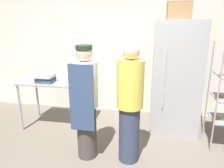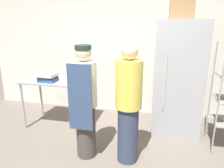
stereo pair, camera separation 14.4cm
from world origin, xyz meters
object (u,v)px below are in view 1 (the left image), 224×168
object	(u,v)px
blender_pitcher	(72,72)
binder_stack	(45,78)
cardboard_storage_box	(179,11)
person_baker	(86,102)
refrigerator	(176,78)
donut_box	(69,82)
person_customer	(130,104)

from	to	relation	value
blender_pitcher	binder_stack	xyz separation A→B (m)	(-0.36, -0.31, -0.05)
cardboard_storage_box	person_baker	distance (m)	2.09
person_baker	refrigerator	bearing A→B (deg)	40.20
donut_box	person_baker	bearing A→B (deg)	-52.59
refrigerator	blender_pitcher	bearing A→B (deg)	-177.31
binder_stack	cardboard_storage_box	size ratio (longest dim) A/B	0.82
person_customer	donut_box	bearing A→B (deg)	150.74
donut_box	binder_stack	world-z (taller)	donut_box
donut_box	person_baker	xyz separation A→B (m)	(0.48, -0.63, -0.09)
refrigerator	person_baker	bearing A→B (deg)	-139.80
donut_box	person_baker	distance (m)	0.80
refrigerator	cardboard_storage_box	xyz separation A→B (m)	(-0.03, 0.04, 1.10)
person_customer	binder_stack	bearing A→B (deg)	156.39
refrigerator	cardboard_storage_box	distance (m)	1.10
blender_pitcher	person_baker	bearing A→B (deg)	-60.91
donut_box	blender_pitcher	xyz separation A→B (m)	(-0.08, 0.37, 0.07)
cardboard_storage_box	person_customer	xyz separation A→B (m)	(-0.65, -1.11, -1.22)
refrigerator	binder_stack	world-z (taller)	refrigerator
refrigerator	person_baker	xyz separation A→B (m)	(-1.29, -1.09, -0.13)
refrigerator	binder_stack	size ratio (longest dim) A/B	6.28
refrigerator	binder_stack	distance (m)	2.25
blender_pitcher	person_customer	xyz separation A→B (m)	(1.16, -0.98, -0.16)
refrigerator	person_baker	size ratio (longest dim) A/B	1.20
refrigerator	blender_pitcher	xyz separation A→B (m)	(-1.85, -0.09, 0.04)
refrigerator	person_customer	xyz separation A→B (m)	(-0.69, -1.07, -0.12)
person_customer	cardboard_storage_box	bearing A→B (deg)	59.51
cardboard_storage_box	person_baker	size ratio (longest dim) A/B	0.23
blender_pitcher	person_baker	size ratio (longest dim) A/B	0.17
person_baker	person_customer	bearing A→B (deg)	2.12
binder_stack	person_customer	bearing A→B (deg)	-23.61
blender_pitcher	person_customer	size ratio (longest dim) A/B	0.17
donut_box	binder_stack	size ratio (longest dim) A/B	0.97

